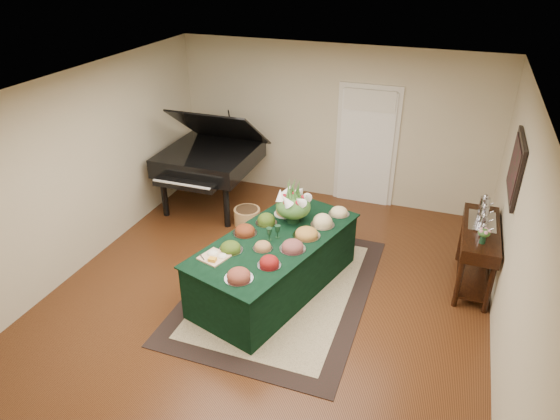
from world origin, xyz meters
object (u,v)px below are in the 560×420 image
(buffet_table, at_px, (275,264))
(grand_piano, at_px, (210,157))
(floral_centerpiece, at_px, (293,202))
(mahogany_sideboard, at_px, (479,241))

(buffet_table, distance_m, grand_piano, 2.72)
(floral_centerpiece, distance_m, mahogany_sideboard, 2.47)
(floral_centerpiece, xyz_separation_m, mahogany_sideboard, (2.39, 0.49, -0.38))
(floral_centerpiece, relative_size, grand_piano, 0.27)
(floral_centerpiece, distance_m, grand_piano, 2.41)
(buffet_table, distance_m, floral_centerpiece, 0.84)
(mahogany_sideboard, bearing_deg, grand_piano, 168.29)
(grand_piano, bearing_deg, floral_centerpiece, -35.50)
(floral_centerpiece, height_order, grand_piano, grand_piano)
(buffet_table, distance_m, mahogany_sideboard, 2.67)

